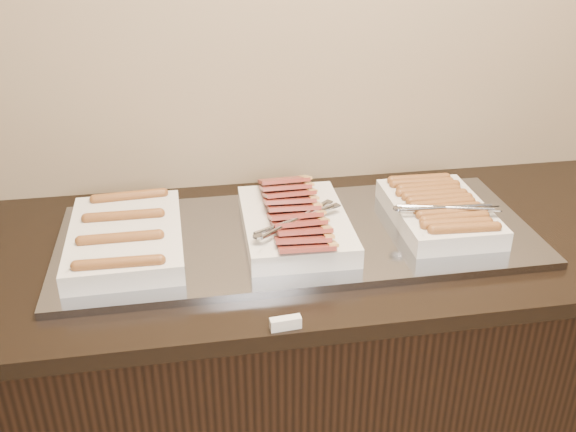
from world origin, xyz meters
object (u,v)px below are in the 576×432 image
object	(u,v)px
warming_tray	(298,236)
dish_left	(126,237)
dish_center	(295,222)
dish_right	(439,210)
counter	(290,376)

from	to	relation	value
warming_tray	dish_left	world-z (taller)	dish_left
dish_center	warming_tray	bearing A→B (deg)	23.80
warming_tray	dish_left	size ratio (longest dim) A/B	2.95
warming_tray	dish_left	xyz separation A→B (m)	(-0.43, 0.00, 0.04)
warming_tray	dish_center	bearing A→B (deg)	-157.50
warming_tray	dish_center	xyz separation A→B (m)	(-0.01, -0.00, 0.04)
dish_left	dish_right	distance (m)	0.80
counter	dish_right	bearing A→B (deg)	-0.54
dish_right	dish_left	bearing A→B (deg)	-179.52
counter	dish_left	distance (m)	0.64
dish_center	dish_right	xyz separation A→B (m)	(0.38, -0.00, 0.00)
counter	dish_right	size ratio (longest dim) A/B	5.75
warming_tray	dish_right	bearing A→B (deg)	-0.57
dish_center	dish_right	bearing A→B (deg)	1.25
counter	dish_left	size ratio (longest dim) A/B	5.07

